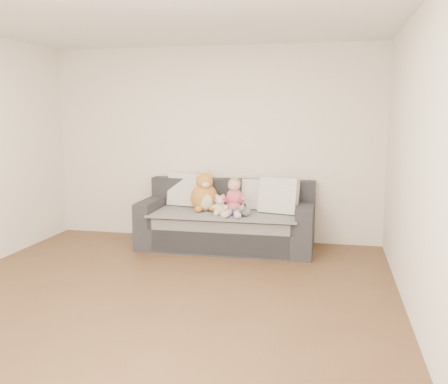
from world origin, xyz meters
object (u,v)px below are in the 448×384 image
object	(u,v)px
teddy_bear	(220,207)
sippy_cup	(235,211)
sofa	(227,223)
plush_cat	(205,195)
toddler	(234,199)

from	to	relation	value
teddy_bear	sippy_cup	bearing A→B (deg)	-8.27
sofa	plush_cat	world-z (taller)	plush_cat
toddler	teddy_bear	size ratio (longest dim) A/B	1.75
toddler	teddy_bear	bearing A→B (deg)	-153.06
plush_cat	toddler	bearing A→B (deg)	-44.49
toddler	plush_cat	xyz separation A→B (m)	(-0.42, 0.17, 0.01)
plush_cat	sofa	bearing A→B (deg)	-20.35
toddler	teddy_bear	distance (m)	0.20
sofa	toddler	distance (m)	0.41
toddler	sofa	bearing A→B (deg)	120.38
toddler	sippy_cup	xyz separation A→B (m)	(0.03, -0.09, -0.13)
teddy_bear	plush_cat	bearing A→B (deg)	125.16
sofa	sippy_cup	distance (m)	0.38
sofa	plush_cat	size ratio (longest dim) A/B	4.03
toddler	plush_cat	size ratio (longest dim) A/B	0.85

